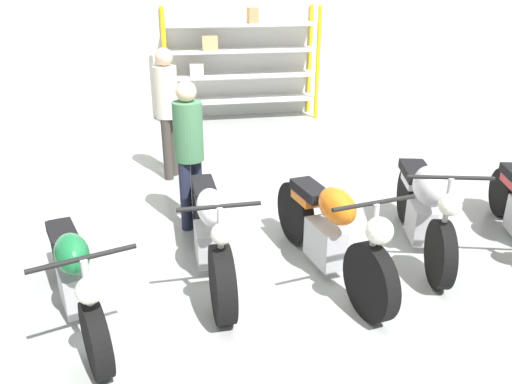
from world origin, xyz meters
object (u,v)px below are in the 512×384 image
object	(u,v)px
motorcycle_green	(74,276)
motorcycle_silver	(424,205)
motorcycle_orange	(330,231)
person_near_rack	(189,145)
person_browsing	(167,103)
shelving_rack	(239,61)
motorcycle_white	(211,232)

from	to	relation	value
motorcycle_green	motorcycle_silver	size ratio (longest dim) A/B	1.01
motorcycle_orange	person_near_rack	distance (m)	1.84
person_browsing	person_near_rack	distance (m)	1.68
shelving_rack	person_near_rack	distance (m)	5.04
motorcycle_green	person_near_rack	bearing A→B (deg)	127.18
motorcycle_white	motorcycle_silver	size ratio (longest dim) A/B	1.06
motorcycle_green	motorcycle_orange	size ratio (longest dim) A/B	0.95
shelving_rack	motorcycle_green	distance (m)	6.88
motorcycle_white	shelving_rack	bearing A→B (deg)	167.15
shelving_rack	motorcycle_silver	distance (m)	5.96
motorcycle_orange	person_near_rack	xyz separation A→B (m)	(-1.20, 1.29, 0.52)
motorcycle_silver	motorcycle_white	bearing A→B (deg)	-73.48
motorcycle_white	motorcycle_orange	world-z (taller)	motorcycle_orange
motorcycle_green	motorcycle_silver	bearing A→B (deg)	81.19
person_browsing	shelving_rack	bearing A→B (deg)	-89.22
shelving_rack	person_browsing	distance (m)	3.53
person_near_rack	motorcycle_white	bearing A→B (deg)	145.32
shelving_rack	motorcycle_white	xyz separation A→B (m)	(-1.25, -5.91, -0.73)
motorcycle_orange	person_browsing	world-z (taller)	person_browsing
motorcycle_white	motorcycle_silver	xyz separation A→B (m)	(2.22, 0.06, 0.06)
shelving_rack	person_browsing	size ratio (longest dim) A/B	1.70
motorcycle_silver	person_browsing	distance (m)	3.70
shelving_rack	motorcycle_green	xyz separation A→B (m)	(-2.42, -6.39, -0.77)
shelving_rack	motorcycle_silver	xyz separation A→B (m)	(0.97, -5.85, -0.67)
shelving_rack	motorcycle_silver	bearing A→B (deg)	-80.57
motorcycle_white	person_near_rack	xyz separation A→B (m)	(-0.10, 1.06, 0.55)
motorcycle_white	person_browsing	bearing A→B (deg)	-174.96
person_near_rack	person_browsing	bearing A→B (deg)	-34.03
shelving_rack	person_near_rack	world-z (taller)	shelving_rack
motorcycle_green	person_browsing	size ratio (longest dim) A/B	1.10
motorcycle_green	person_browsing	xyz separation A→B (m)	(0.89, 3.21, 0.68)
shelving_rack	motorcycle_green	world-z (taller)	shelving_rack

